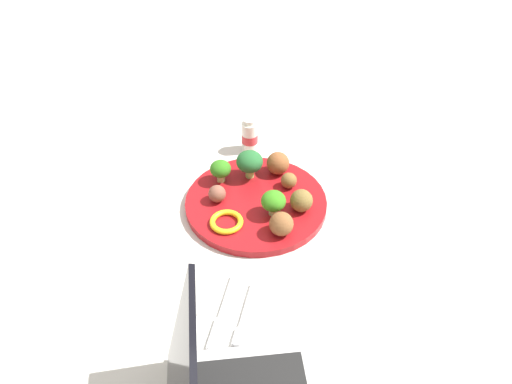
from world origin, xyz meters
TOP-DOWN VIEW (x-y plane):
  - ground_plane at (0.00, 0.00)m, footprint 4.00×4.00m
  - plate at (0.00, 0.00)m, footprint 0.28×0.28m
  - broccoli_floret_front_left at (-0.05, -0.08)m, footprint 0.04×0.04m
  - broccoli_floret_near_rim at (0.04, 0.04)m, footprint 0.05×0.05m
  - broccoli_floret_far_rim at (-0.07, -0.02)m, footprint 0.05×0.05m
  - meatball_mid_right at (0.02, 0.09)m, footprint 0.04×0.04m
  - meatball_front_left at (0.09, 0.05)m, footprint 0.04×0.04m
  - meatball_far_rim at (0.01, -0.08)m, footprint 0.03×0.03m
  - meatball_front_right at (-0.09, 0.04)m, footprint 0.05×0.05m
  - meatball_center at (-0.05, 0.06)m, footprint 0.03×0.03m
  - pepper_ring_front_left at (0.07, -0.05)m, footprint 0.09×0.09m
  - napkin at (0.26, -0.01)m, footprint 0.18×0.13m
  - fork at (0.27, 0.00)m, footprint 0.12×0.03m
  - knife at (0.27, -0.03)m, footprint 0.15×0.03m
  - yogurt_bottle at (-0.19, -0.03)m, footprint 0.04×0.04m

SIDE VIEW (x-z plane):
  - ground_plane at x=0.00m, z-range 0.00..0.00m
  - napkin at x=0.26m, z-range 0.00..0.01m
  - knife at x=0.27m, z-range 0.00..0.01m
  - fork at x=0.27m, z-range 0.00..0.01m
  - plate at x=0.00m, z-range 0.00..0.02m
  - pepper_ring_front_left at x=0.07m, z-range 0.02..0.03m
  - meatball_center at x=-0.05m, z-range 0.02..0.05m
  - meatball_far_rim at x=0.01m, z-range 0.02..0.05m
  - yogurt_bottle at x=-0.19m, z-range 0.00..0.08m
  - meatball_mid_right at x=0.02m, z-range 0.02..0.06m
  - meatball_front_left at x=0.09m, z-range 0.02..0.06m
  - meatball_front_right at x=-0.09m, z-range 0.02..0.06m
  - broccoli_floret_front_left at x=-0.05m, z-range 0.02..0.07m
  - broccoli_floret_near_rim at x=0.04m, z-range 0.02..0.07m
  - broccoli_floret_far_rim at x=-0.07m, z-range 0.02..0.08m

